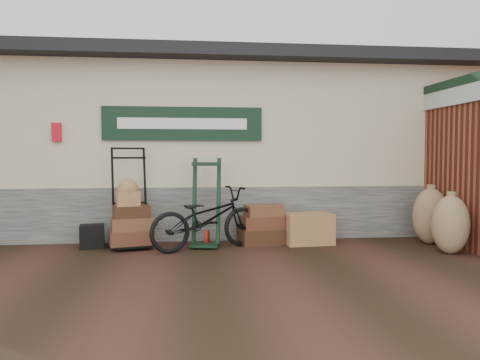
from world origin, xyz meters
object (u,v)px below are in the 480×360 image
at_px(green_barrow, 206,203).
at_px(wicker_hamper, 308,229).
at_px(bicycle, 207,215).
at_px(black_trunk, 92,236).
at_px(porter_trolley, 130,196).
at_px(suitcase_stack, 262,224).

relative_size(green_barrow, wicker_hamper, 1.82).
xyz_separation_m(wicker_hamper, bicycle, (-1.64, -0.28, 0.28)).
bearing_deg(black_trunk, bicycle, -10.12).
xyz_separation_m(porter_trolley, bicycle, (1.18, -0.34, -0.27)).
height_order(black_trunk, bicycle, bicycle).
height_order(green_barrow, wicker_hamper, green_barrow).
distance_m(suitcase_stack, wicker_hamper, 0.75).
bearing_deg(black_trunk, porter_trolley, 2.10).
bearing_deg(wicker_hamper, green_barrow, -178.54).
distance_m(green_barrow, suitcase_stack, 0.98).
bearing_deg(green_barrow, bicycle, -77.96).
relative_size(green_barrow, black_trunk, 3.83).
distance_m(wicker_hamper, bicycle, 1.69).
bearing_deg(bicycle, black_trunk, 57.34).
xyz_separation_m(suitcase_stack, wicker_hamper, (0.74, -0.07, -0.07)).
bearing_deg(bicycle, porter_trolley, 51.61).
xyz_separation_m(wicker_hamper, black_trunk, (-3.40, 0.03, -0.07)).
distance_m(wicker_hamper, black_trunk, 3.40).
relative_size(porter_trolley, suitcase_stack, 2.20).
bearing_deg(wicker_hamper, porter_trolley, 178.88).
relative_size(suitcase_stack, black_trunk, 2.01).
relative_size(black_trunk, bicycle, 0.20).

